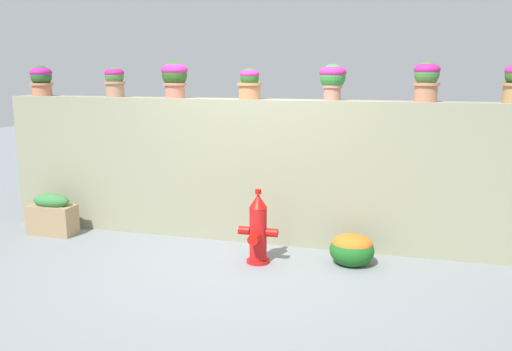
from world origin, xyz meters
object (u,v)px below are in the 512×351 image
(potted_plant_3, at_px, (250,83))
(potted_plant_5, at_px, (427,78))
(potted_plant_2, at_px, (175,77))
(planter_box, at_px, (52,215))
(potted_plant_0, at_px, (41,79))
(fire_hydrant, at_px, (258,230))
(flower_bush_left, at_px, (352,248))
(potted_plant_4, at_px, (333,78))
(potted_plant_1, at_px, (115,80))

(potted_plant_3, relative_size, potted_plant_5, 0.84)
(potted_plant_2, distance_m, planter_box, 2.33)
(potted_plant_0, distance_m, fire_hydrant, 3.58)
(fire_hydrant, bearing_deg, potted_plant_3, 112.10)
(fire_hydrant, bearing_deg, flower_bush_left, 12.27)
(potted_plant_4, relative_size, fire_hydrant, 0.49)
(fire_hydrant, bearing_deg, potted_plant_4, 50.95)
(potted_plant_1, height_order, potted_plant_3, potted_plant_1)
(potted_plant_3, xyz_separation_m, planter_box, (-2.46, -0.45, -1.64))
(potted_plant_1, xyz_separation_m, potted_plant_5, (3.73, -0.04, 0.04))
(fire_hydrant, height_order, flower_bush_left, fire_hydrant)
(flower_bush_left, bearing_deg, fire_hydrant, -167.73)
(potted_plant_1, relative_size, potted_plant_4, 0.93)
(potted_plant_0, bearing_deg, planter_box, -52.61)
(potted_plant_1, bearing_deg, potted_plant_0, -178.46)
(potted_plant_3, distance_m, fire_hydrant, 1.73)
(potted_plant_0, height_order, planter_box, potted_plant_0)
(potted_plant_3, distance_m, potted_plant_5, 1.95)
(potted_plant_0, xyz_separation_m, potted_plant_5, (4.78, -0.01, 0.03))
(potted_plant_2, bearing_deg, fire_hydrant, -31.27)
(potted_plant_0, relative_size, flower_bush_left, 0.82)
(potted_plant_3, bearing_deg, potted_plant_0, 179.40)
(potted_plant_2, bearing_deg, flower_bush_left, -13.72)
(potted_plant_0, bearing_deg, potted_plant_4, 0.46)
(potted_plant_3, height_order, flower_bush_left, potted_plant_3)
(potted_plant_1, distance_m, potted_plant_4, 2.73)
(potted_plant_0, distance_m, planter_box, 1.78)
(potted_plant_4, xyz_separation_m, fire_hydrant, (-0.65, -0.80, -1.59))
(potted_plant_4, distance_m, potted_plant_5, 1.00)
(potted_plant_0, xyz_separation_m, potted_plant_1, (1.05, 0.03, -0.01))
(potted_plant_0, height_order, fire_hydrant, potted_plant_0)
(potted_plant_3, height_order, planter_box, potted_plant_3)
(potted_plant_3, xyz_separation_m, fire_hydrant, (0.30, -0.74, -1.53))
(potted_plant_0, distance_m, potted_plant_1, 1.05)
(potted_plant_0, distance_m, potted_plant_2, 1.88)
(potted_plant_5, distance_m, fire_hydrant, 2.41)
(potted_plant_4, bearing_deg, planter_box, -171.45)
(flower_bush_left, relative_size, planter_box, 0.81)
(potted_plant_1, height_order, flower_bush_left, potted_plant_1)
(potted_plant_3, xyz_separation_m, potted_plant_5, (1.95, 0.02, 0.06))
(potted_plant_5, bearing_deg, potted_plant_3, -179.37)
(potted_plant_0, bearing_deg, flower_bush_left, -7.73)
(potted_plant_0, xyz_separation_m, planter_box, (0.37, -0.48, -1.67))
(potted_plant_5, bearing_deg, potted_plant_0, 179.91)
(potted_plant_1, height_order, potted_plant_5, potted_plant_5)
(potted_plant_5, bearing_deg, potted_plant_1, 179.45)
(potted_plant_4, height_order, fire_hydrant, potted_plant_4)
(potted_plant_0, relative_size, potted_plant_1, 1.04)
(potted_plant_2, height_order, fire_hydrant, potted_plant_2)
(potted_plant_0, xyz_separation_m, potted_plant_2, (1.88, -0.01, 0.04))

